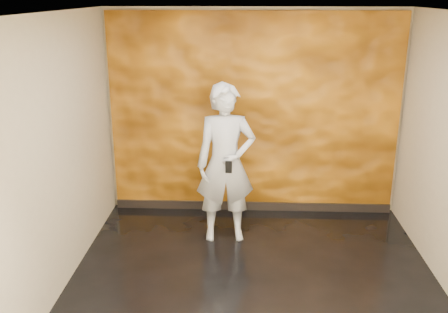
{
  "coord_description": "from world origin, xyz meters",
  "views": [
    {
      "loc": [
        -0.11,
        -4.66,
        2.97
      ],
      "look_at": [
        -0.35,
        0.73,
        1.19
      ],
      "focal_mm": 40.0,
      "sensor_mm": 36.0,
      "label": 1
    }
  ],
  "objects": [
    {
      "name": "baseboard",
      "position": [
        0.0,
        1.92,
        0.06
      ],
      "size": [
        3.9,
        0.04,
        0.12
      ],
      "primitive_type": "cube",
      "color": "black",
      "rests_on": "ground"
    },
    {
      "name": "phone",
      "position": [
        -0.3,
        0.8,
        1.04
      ],
      "size": [
        0.08,
        0.02,
        0.15
      ],
      "primitive_type": "cube",
      "rotation": [
        0.0,
        0.0,
        -0.07
      ],
      "color": "black",
      "rests_on": "man"
    },
    {
      "name": "man",
      "position": [
        -0.34,
        1.07,
        0.99
      ],
      "size": [
        0.77,
        0.55,
        1.97
      ],
      "primitive_type": "imported",
      "rotation": [
        0.0,
        0.0,
        0.11
      ],
      "color": "#9298A1",
      "rests_on": "ground"
    },
    {
      "name": "room",
      "position": [
        0.0,
        0.0,
        1.4
      ],
      "size": [
        4.02,
        4.02,
        2.81
      ],
      "color": "black",
      "rests_on": "ground"
    },
    {
      "name": "feature_wall",
      "position": [
        0.0,
        1.96,
        1.38
      ],
      "size": [
        3.9,
        0.06,
        2.75
      ],
      "primitive_type": "cube",
      "color": "orange",
      "rests_on": "ground"
    }
  ]
}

